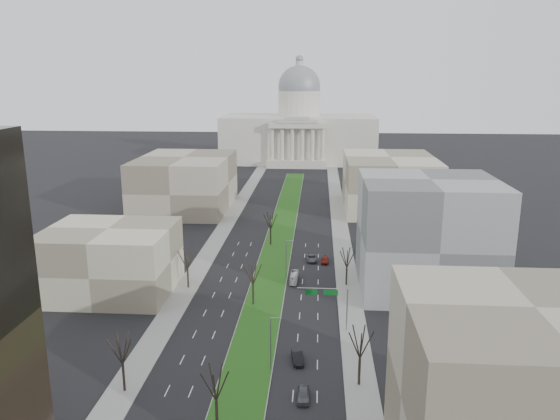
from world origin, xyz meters
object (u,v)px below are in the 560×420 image
at_px(car_grey_near, 303,394).
at_px(car_black, 297,357).
at_px(car_grey_far, 312,258).
at_px(car_red, 325,260).
at_px(box_van, 294,277).

height_order(car_grey_near, car_black, car_black).
relative_size(car_black, car_grey_far, 0.89).
height_order(car_grey_near, car_red, car_grey_near).
relative_size(car_red, car_grey_far, 0.82).
distance_m(car_black, car_grey_far, 49.44).
relative_size(car_black, car_red, 1.09).
xyz_separation_m(car_grey_near, car_grey_far, (0.29, 59.91, -0.02)).
relative_size(car_grey_near, car_black, 0.94).
bearing_deg(box_van, car_black, -84.97).
distance_m(car_grey_near, car_grey_far, 59.91).
relative_size(car_red, box_van, 0.67).
distance_m(car_grey_near, car_black, 10.58).
bearing_deg(car_red, car_grey_far, 163.99).
relative_size(car_black, box_van, 0.73).
distance_m(car_black, box_van, 35.30).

